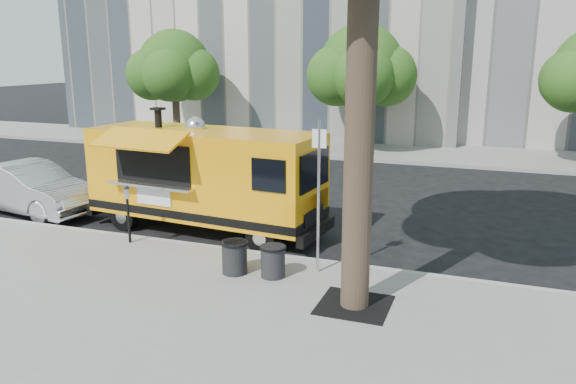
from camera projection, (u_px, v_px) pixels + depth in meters
name	position (u px, v px, depth m)	size (l,w,h in m)	color
ground	(274.00, 245.00, 13.07)	(120.00, 120.00, 0.00)	black
sidewalk	(186.00, 315.00, 9.41)	(60.00, 6.00, 0.15)	gray
curb	(258.00, 255.00, 12.21)	(60.00, 0.14, 0.16)	#999993
far_sidewalk	(384.00, 151.00, 25.35)	(60.00, 5.00, 0.15)	gray
tree_well	(354.00, 305.00, 9.61)	(1.20, 1.20, 0.02)	black
far_tree_a	(174.00, 66.00, 26.74)	(3.42, 3.42, 5.36)	#33261C
far_tree_b	(361.00, 66.00, 24.06)	(3.60, 3.60, 5.50)	#33261C
sign_post	(319.00, 188.00, 10.69)	(0.28, 0.06, 3.00)	silver
parking_meter	(128.00, 207.00, 12.62)	(0.11, 0.11, 1.33)	black
food_truck	(203.00, 176.00, 13.80)	(6.28, 3.08, 3.01)	#FFA40D
sedan	(30.00, 188.00, 15.60)	(1.49, 4.28, 1.41)	#B1B5B8
trash_bin_left	(235.00, 256.00, 10.95)	(0.54, 0.54, 0.64)	black
trash_bin_right	(273.00, 260.00, 10.78)	(0.51, 0.51, 0.62)	black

